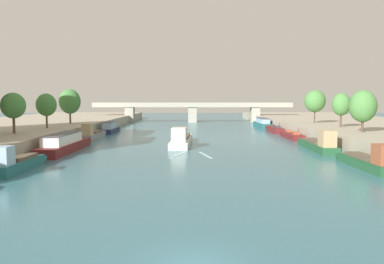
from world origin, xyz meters
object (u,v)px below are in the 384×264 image
tree_left_midway (69,101)px  moored_boat_left_gap_after (64,144)px  moored_boat_right_end (318,144)px  moored_boat_right_second (274,129)px  moored_boat_right_near (291,136)px  moored_boat_right_gap_after (368,161)px  bridge_far (192,110)px  moored_boat_left_near (92,134)px  tree_right_past_mid (362,106)px  tree_right_far (314,101)px  moored_boat_left_upstream (17,163)px  moored_boat_left_lone (109,128)px  moored_boat_right_downstream (261,123)px  tree_left_third (12,106)px  tree_left_second (45,105)px  tree_right_by_lamp (340,104)px  barge_midriver (181,139)px

tree_left_midway → moored_boat_left_gap_after: bearing=-73.9°
moored_boat_right_end → moored_boat_right_second: bearing=89.3°
moored_boat_left_gap_after → moored_boat_right_second: bearing=41.5°
moored_boat_right_end → moored_boat_right_near: (0.57, 17.12, -0.38)m
moored_boat_right_gap_after → bridge_far: bearing=102.5°
moored_boat_left_near → tree_right_past_mid: (45.63, -12.44, 5.51)m
moored_boat_left_near → tree_right_far: bearing=13.1°
moored_boat_left_near → moored_boat_left_gap_after: bearing=-88.2°
moored_boat_left_upstream → moored_boat_left_lone: moored_boat_left_upstream is taller
moored_boat_left_upstream → bridge_far: (18.27, 86.57, 3.34)m
tree_right_past_mid → bridge_far: bearing=111.8°
moored_boat_right_end → moored_boat_left_lone: bearing=141.4°
moored_boat_left_lone → moored_boat_right_second: size_ratio=0.93×
moored_boat_left_gap_after → moored_boat_right_downstream: (37.47, 48.14, -0.04)m
bridge_far → moored_boat_right_downstream: bearing=-50.9°
moored_boat_left_lone → moored_boat_right_gap_after: 58.57m
tree_left_third → tree_left_midway: 24.02m
tree_left_third → tree_left_second: (0.59, 11.29, -0.02)m
tree_left_midway → moored_boat_right_second: bearing=8.5°
moored_boat_right_second → tree_left_second: size_ratio=2.03×
moored_boat_left_lone → bridge_far: size_ratio=0.18×
moored_boat_left_gap_after → tree_right_by_lamp: tree_right_by_lamp is taller
bridge_far → tree_right_past_mid: bearing=-68.2°
tree_left_third → moored_boat_right_near: bearing=19.2°
moored_boat_right_near → moored_boat_right_second: 14.74m
moored_boat_left_lone → moored_boat_right_end: size_ratio=0.83×
moored_boat_right_gap_after → moored_boat_right_second: 46.93m
tree_right_far → bridge_far: size_ratio=0.11×
moored_boat_left_near → tree_right_by_lamp: tree_right_by_lamp is taller
barge_midriver → moored_boat_right_second: 32.66m
moored_boat_right_gap_after → tree_right_past_mid: bearing=67.8°
moored_boat_left_upstream → moored_boat_right_gap_after: moored_boat_right_gap_after is taller
tree_left_second → tree_right_far: tree_right_far is taller
moored_boat_right_gap_after → tree_left_third: tree_left_third is taller
tree_right_past_mid → bridge_far: tree_right_past_mid is taller
tree_right_past_mid → barge_midriver: bearing=173.6°
moored_boat_left_gap_after → moored_boat_right_gap_after: size_ratio=1.50×
moored_boat_left_near → moored_boat_right_near: size_ratio=1.08×
tree_left_third → tree_right_past_mid: bearing=2.7°
moored_boat_left_upstream → tree_left_midway: tree_left_midway is taller
moored_boat_left_gap_after → moored_boat_right_second: (37.54, 33.27, -0.50)m
moored_boat_right_end → tree_right_by_lamp: bearing=58.3°
moored_boat_right_second → moored_boat_right_downstream: moored_boat_right_downstream is taller
moored_boat_left_lone → moored_boat_right_downstream: bearing=24.2°
barge_midriver → tree_right_by_lamp: tree_right_by_lamp is taller
barge_midriver → tree_right_by_lamp: 30.68m
moored_boat_right_gap_after → tree_right_far: (7.64, 41.76, 6.27)m
moored_boat_left_lone → tree_left_midway: size_ratio=1.59×
tree_left_second → moored_boat_right_end: bearing=-15.4°
moored_boat_right_second → moored_boat_left_upstream: bearing=-127.6°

